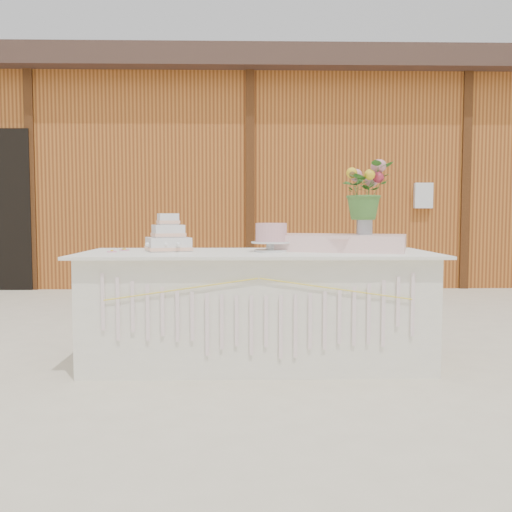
{
  "coord_description": "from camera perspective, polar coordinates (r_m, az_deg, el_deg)",
  "views": [
    {
      "loc": [
        -0.09,
        -3.91,
        1.01
      ],
      "look_at": [
        0.0,
        0.3,
        0.72
      ],
      "focal_mm": 40.0,
      "sensor_mm": 36.0,
      "label": 1
    }
  ],
  "objects": [
    {
      "name": "ground",
      "position": [
        4.04,
        0.1,
        -10.54
      ],
      "size": [
        80.0,
        80.0,
        0.0
      ],
      "primitive_type": "plane",
      "color": "beige",
      "rests_on": "ground"
    },
    {
      "name": "loose_flowers",
      "position": [
        4.1,
        -13.82,
        0.58
      ],
      "size": [
        0.22,
        0.35,
        0.02
      ],
      "primitive_type": null,
      "rotation": [
        0.0,
        0.0,
        0.28
      ],
      "color": "pink",
      "rests_on": "cake_table"
    },
    {
      "name": "bouquet",
      "position": [
        4.12,
        10.85,
        7.1
      ],
      "size": [
        0.46,
        0.44,
        0.41
      ],
      "primitive_type": "imported",
      "rotation": [
        0.0,
        0.0,
        0.41
      ],
      "color": "#3D702C",
      "rests_on": "flower_vase"
    },
    {
      "name": "satin_runner",
      "position": [
        4.08,
        8.34,
        1.33
      ],
      "size": [
        1.02,
        0.77,
        0.11
      ],
      "primitive_type": "cube",
      "rotation": [
        0.0,
        0.0,
        -0.3
      ],
      "color": "beige",
      "rests_on": "cake_table"
    },
    {
      "name": "flower_vase",
      "position": [
        4.11,
        10.79,
        3.19
      ],
      "size": [
        0.11,
        0.11,
        0.15
      ],
      "primitive_type": "cylinder",
      "color": "#A6A6AA",
      "rests_on": "satin_runner"
    },
    {
      "name": "cake_table",
      "position": [
        3.96,
        0.1,
        -5.12
      ],
      "size": [
        2.4,
        1.0,
        0.77
      ],
      "color": "white",
      "rests_on": "ground"
    },
    {
      "name": "pink_cake_stand",
      "position": [
        3.93,
        1.53,
        2.04
      ],
      "size": [
        0.27,
        0.27,
        0.2
      ],
      "color": "silver",
      "rests_on": "cake_table"
    },
    {
      "name": "wedding_cake",
      "position": [
        4.04,
        -8.77,
        1.75
      ],
      "size": [
        0.37,
        0.37,
        0.26
      ],
      "rotation": [
        0.0,
        0.0,
        0.31
      ],
      "color": "silver",
      "rests_on": "cake_table"
    },
    {
      "name": "barn",
      "position": [
        9.93,
        -0.8,
        7.82
      ],
      "size": [
        12.6,
        4.6,
        3.3
      ],
      "color": "#AD6124",
      "rests_on": "ground"
    }
  ]
}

